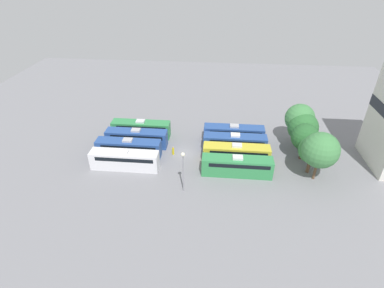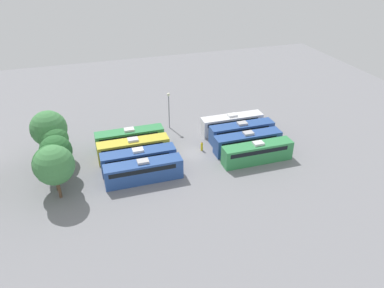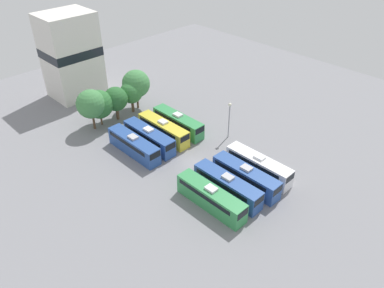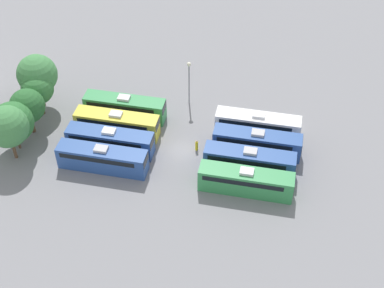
% 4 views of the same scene
% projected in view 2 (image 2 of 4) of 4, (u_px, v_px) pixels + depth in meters
% --- Properties ---
extents(ground_plane, '(108.76, 108.76, 0.00)m').
position_uv_depth(ground_plane, '(192.00, 154.00, 60.21)').
color(ground_plane, gray).
extents(bus_0, '(2.44, 11.11, 3.40)m').
position_uv_depth(bus_0, '(257.00, 152.00, 57.36)').
color(bus_0, '#338C4C').
rests_on(bus_0, ground_plane).
extents(bus_1, '(2.44, 11.11, 3.40)m').
position_uv_depth(bus_1, '(247.00, 142.00, 60.22)').
color(bus_1, '#284C93').
rests_on(bus_1, ground_plane).
extents(bus_2, '(2.44, 11.11, 3.40)m').
position_uv_depth(bus_2, '(241.00, 132.00, 63.25)').
color(bus_2, '#284C93').
rests_on(bus_2, ground_plane).
extents(bus_3, '(2.44, 11.11, 3.40)m').
position_uv_depth(bus_3, '(232.00, 123.00, 66.07)').
color(bus_3, silver).
rests_on(bus_3, ground_plane).
extents(bus_4, '(2.44, 11.11, 3.40)m').
position_uv_depth(bus_4, '(143.00, 171.00, 52.90)').
color(bus_4, '#284C93').
rests_on(bus_4, ground_plane).
extents(bus_5, '(2.44, 11.11, 3.40)m').
position_uv_depth(bus_5, '(138.00, 159.00, 55.60)').
color(bus_5, '#284C93').
rests_on(bus_5, ground_plane).
extents(bus_6, '(2.44, 11.11, 3.40)m').
position_uv_depth(bus_6, '(133.00, 148.00, 58.37)').
color(bus_6, gold).
rests_on(bus_6, ground_plane).
extents(bus_7, '(2.44, 11.11, 3.40)m').
position_uv_depth(bus_7, '(130.00, 138.00, 61.28)').
color(bus_7, '#338C4C').
rests_on(bus_7, ground_plane).
extents(worker_person, '(0.36, 0.36, 1.61)m').
position_uv_depth(worker_person, '(202.00, 146.00, 60.77)').
color(worker_person, gold).
rests_on(worker_person, ground_plane).
extents(light_pole, '(0.60, 0.60, 6.80)m').
position_uv_depth(light_pole, '(169.00, 104.00, 65.86)').
color(light_pole, gray).
rests_on(light_pole, ground_plane).
extents(tree_0, '(5.22, 5.22, 7.73)m').
position_uv_depth(tree_0, '(54.00, 165.00, 47.82)').
color(tree_0, brown).
rests_on(tree_0, ground_plane).
extents(tree_1, '(5.26, 5.26, 6.90)m').
position_uv_depth(tree_1, '(53.00, 164.00, 49.61)').
color(tree_1, brown).
rests_on(tree_1, ground_plane).
extents(tree_2, '(4.56, 4.56, 6.58)m').
position_uv_depth(tree_2, '(56.00, 151.00, 52.51)').
color(tree_2, brown).
rests_on(tree_2, ground_plane).
extents(tree_3, '(4.37, 4.37, 6.44)m').
position_uv_depth(tree_3, '(54.00, 139.00, 55.66)').
color(tree_3, brown).
rests_on(tree_3, ground_plane).
extents(tree_4, '(5.46, 5.46, 8.04)m').
position_uv_depth(tree_4, '(49.00, 128.00, 56.35)').
color(tree_4, brown).
rests_on(tree_4, ground_plane).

